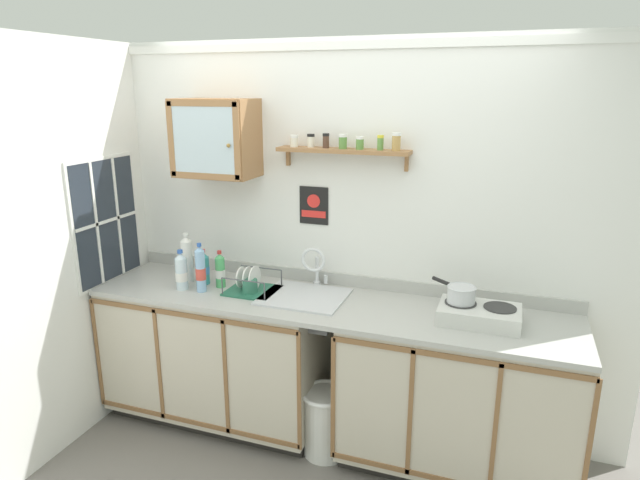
{
  "coord_description": "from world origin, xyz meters",
  "views": [
    {
      "loc": [
        0.99,
        -2.53,
        2.17
      ],
      "look_at": [
        -0.07,
        0.47,
        1.27
      ],
      "focal_mm": 30.6,
      "sensor_mm": 36.0,
      "label": 1
    }
  ],
  "objects_px": {
    "hot_plate_stove": "(479,314)",
    "dish_rack": "(251,286)",
    "bottle_detergent_teal_0": "(204,268)",
    "bottle_water_blue_3": "(201,270)",
    "bottle_water_clear_2": "(181,272)",
    "bottle_soda_green_1": "(220,271)",
    "wall_cabinet": "(216,138)",
    "mug": "(250,287)",
    "trash_bin": "(326,421)",
    "bottle_opaque_white_4": "(187,259)",
    "warning_sign": "(314,206)",
    "sink": "(305,301)",
    "saucepan": "(461,294)"
  },
  "relations": [
    {
      "from": "hot_plate_stove",
      "to": "dish_rack",
      "type": "bearing_deg",
      "value": 179.81
    },
    {
      "from": "hot_plate_stove",
      "to": "wall_cabinet",
      "type": "height_order",
      "value": "wall_cabinet"
    },
    {
      "from": "bottle_soda_green_1",
      "to": "trash_bin",
      "type": "xyz_separation_m",
      "value": [
        0.77,
        -0.16,
        -0.82
      ]
    },
    {
      "from": "bottle_water_clear_2",
      "to": "dish_rack",
      "type": "height_order",
      "value": "bottle_water_clear_2"
    },
    {
      "from": "bottle_water_clear_2",
      "to": "bottle_opaque_white_4",
      "type": "distance_m",
      "value": 0.16
    },
    {
      "from": "hot_plate_stove",
      "to": "bottle_detergent_teal_0",
      "type": "xyz_separation_m",
      "value": [
        -1.73,
        0.03,
        0.06
      ]
    },
    {
      "from": "bottle_water_clear_2",
      "to": "trash_bin",
      "type": "bearing_deg",
      "value": -2.68
    },
    {
      "from": "sink",
      "to": "mug",
      "type": "relative_size",
      "value": 4.33
    },
    {
      "from": "bottle_water_clear_2",
      "to": "dish_rack",
      "type": "relative_size",
      "value": 0.84
    },
    {
      "from": "mug",
      "to": "bottle_opaque_white_4",
      "type": "bearing_deg",
      "value": 170.99
    },
    {
      "from": "bottle_soda_green_1",
      "to": "wall_cabinet",
      "type": "relative_size",
      "value": 0.48
    },
    {
      "from": "sink",
      "to": "wall_cabinet",
      "type": "bearing_deg",
      "value": 169.03
    },
    {
      "from": "bottle_water_blue_3",
      "to": "warning_sign",
      "type": "distance_m",
      "value": 0.82
    },
    {
      "from": "bottle_detergent_teal_0",
      "to": "trash_bin",
      "type": "xyz_separation_m",
      "value": [
        0.9,
        -0.18,
        -0.82
      ]
    },
    {
      "from": "hot_plate_stove",
      "to": "bottle_water_blue_3",
      "type": "xyz_separation_m",
      "value": [
        -1.68,
        -0.1,
        0.1
      ]
    },
    {
      "from": "bottle_soda_green_1",
      "to": "wall_cabinet",
      "type": "xyz_separation_m",
      "value": [
        -0.07,
        0.15,
        0.82
      ]
    },
    {
      "from": "hot_plate_stove",
      "to": "trash_bin",
      "type": "bearing_deg",
      "value": -169.74
    },
    {
      "from": "bottle_soda_green_1",
      "to": "saucepan",
      "type": "bearing_deg",
      "value": 0.35
    },
    {
      "from": "bottle_opaque_white_4",
      "to": "trash_bin",
      "type": "relative_size",
      "value": 0.77
    },
    {
      "from": "bottle_detergent_teal_0",
      "to": "dish_rack",
      "type": "xyz_separation_m",
      "value": [
        0.36,
        -0.03,
        -0.07
      ]
    },
    {
      "from": "bottle_water_clear_2",
      "to": "mug",
      "type": "height_order",
      "value": "bottle_water_clear_2"
    },
    {
      "from": "wall_cabinet",
      "to": "mug",
      "type": "bearing_deg",
      "value": -33.09
    },
    {
      "from": "bottle_detergent_teal_0",
      "to": "trash_bin",
      "type": "relative_size",
      "value": 0.55
    },
    {
      "from": "bottle_detergent_teal_0",
      "to": "bottle_water_blue_3",
      "type": "bearing_deg",
      "value": -65.34
    },
    {
      "from": "hot_plate_stove",
      "to": "bottle_water_blue_3",
      "type": "bearing_deg",
      "value": -176.66
    },
    {
      "from": "bottle_water_blue_3",
      "to": "bottle_water_clear_2",
      "type": "bearing_deg",
      "value": -177.24
    },
    {
      "from": "hot_plate_stove",
      "to": "saucepan",
      "type": "distance_m",
      "value": 0.15
    },
    {
      "from": "sink",
      "to": "bottle_detergent_teal_0",
      "type": "bearing_deg",
      "value": -179.49
    },
    {
      "from": "bottle_water_blue_3",
      "to": "sink",
      "type": "bearing_deg",
      "value": 11.77
    },
    {
      "from": "bottle_detergent_teal_0",
      "to": "mug",
      "type": "bearing_deg",
      "value": -10.24
    },
    {
      "from": "hot_plate_stove",
      "to": "mug",
      "type": "xyz_separation_m",
      "value": [
        -1.37,
        -0.04,
        0.0
      ]
    },
    {
      "from": "sink",
      "to": "hot_plate_stove",
      "type": "bearing_deg",
      "value": -2.03
    },
    {
      "from": "sink",
      "to": "bottle_water_blue_3",
      "type": "height_order",
      "value": "bottle_water_blue_3"
    },
    {
      "from": "bottle_soda_green_1",
      "to": "wall_cabinet",
      "type": "bearing_deg",
      "value": 114.87
    },
    {
      "from": "sink",
      "to": "bottle_detergent_teal_0",
      "type": "distance_m",
      "value": 0.72
    },
    {
      "from": "bottle_soda_green_1",
      "to": "bottle_water_clear_2",
      "type": "relative_size",
      "value": 0.93
    },
    {
      "from": "sink",
      "to": "warning_sign",
      "type": "bearing_deg",
      "value": 98.57
    },
    {
      "from": "dish_rack",
      "to": "mug",
      "type": "height_order",
      "value": "dish_rack"
    },
    {
      "from": "bottle_soda_green_1",
      "to": "bottle_water_clear_2",
      "type": "height_order",
      "value": "bottle_water_clear_2"
    },
    {
      "from": "saucepan",
      "to": "bottle_soda_green_1",
      "type": "xyz_separation_m",
      "value": [
        -1.5,
        -0.01,
        -0.04
      ]
    },
    {
      "from": "bottle_water_clear_2",
      "to": "bottle_opaque_white_4",
      "type": "height_order",
      "value": "bottle_opaque_white_4"
    },
    {
      "from": "bottle_opaque_white_4",
      "to": "hot_plate_stove",
      "type": "bearing_deg",
      "value": -1.31
    },
    {
      "from": "sink",
      "to": "bottle_soda_green_1",
      "type": "bearing_deg",
      "value": -177.78
    },
    {
      "from": "bottle_detergent_teal_0",
      "to": "dish_rack",
      "type": "bearing_deg",
      "value": -4.14
    },
    {
      "from": "bottle_detergent_teal_0",
      "to": "mug",
      "type": "xyz_separation_m",
      "value": [
        0.36,
        -0.07,
        -0.06
      ]
    },
    {
      "from": "bottle_detergent_teal_0",
      "to": "bottle_water_clear_2",
      "type": "xyz_separation_m",
      "value": [
        -0.08,
        -0.13,
        0.01
      ]
    },
    {
      "from": "sink",
      "to": "wall_cabinet",
      "type": "height_order",
      "value": "wall_cabinet"
    },
    {
      "from": "hot_plate_stove",
      "to": "warning_sign",
      "type": "distance_m",
      "value": 1.21
    },
    {
      "from": "bottle_water_blue_3",
      "to": "saucepan",
      "type": "bearing_deg",
      "value": 4.42
    },
    {
      "from": "bottle_water_clear_2",
      "to": "mug",
      "type": "xyz_separation_m",
      "value": [
        0.44,
        0.07,
        -0.07
      ]
    }
  ]
}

